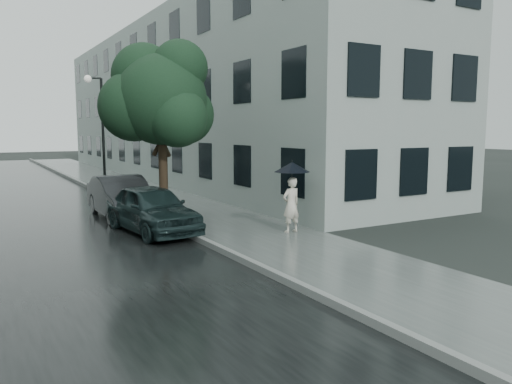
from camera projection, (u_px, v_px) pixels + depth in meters
ground at (297, 252)px, 11.95m from camera, size 120.00×120.00×0.00m
sidewalk at (149, 195)px, 22.38m from camera, size 3.50×60.00×0.01m
kerb_near at (108, 196)px, 21.46m from camera, size 0.15×60.00×0.15m
asphalt_road at (18, 204)px, 19.73m from camera, size 6.85×60.00×0.00m
building_near at (190, 103)px, 30.84m from camera, size 7.02×36.00×9.00m
pedestrian at (291, 205)px, 14.16m from camera, size 0.61×0.43×1.58m
umbrella at (292, 167)px, 14.02m from camera, size 1.15×1.15×1.12m
street_tree at (160, 98)px, 15.31m from camera, size 3.63×3.30×5.64m
lamp_post at (99, 128)px, 21.89m from camera, size 0.84×0.36×5.24m
car_near at (152, 209)px, 14.18m from camera, size 1.99×4.12×1.36m
car_far at (122, 197)px, 16.53m from camera, size 1.49×4.20×1.38m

